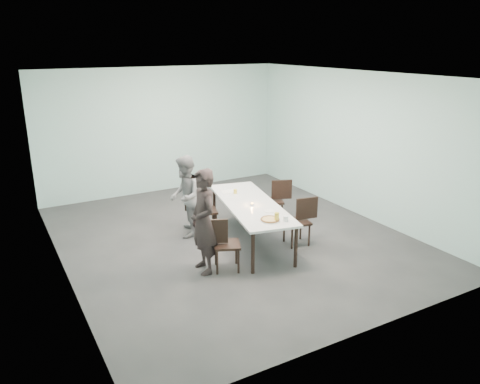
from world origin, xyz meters
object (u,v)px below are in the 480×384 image
amber_tumbler (235,191)px  tealight (252,204)px  chair_near_right (301,218)px  side_plate (269,211)px  beer_glass (277,217)px  water_tumbler (286,219)px  chair_near_left (222,241)px  diner_near (203,222)px  chair_far_right (276,198)px  pizza (270,220)px  table (250,206)px  chair_far_left (201,208)px  diner_far (185,196)px

amber_tumbler → tealight: bearing=-95.6°
chair_near_right → amber_tumbler: (-0.72, 1.16, 0.29)m
side_plate → beer_glass: bearing=-108.3°
beer_glass → water_tumbler: 0.15m
side_plate → water_tumbler: water_tumbler is taller
chair_near_left → diner_near: 0.45m
chair_far_right → beer_glass: (-1.09, -1.65, 0.32)m
side_plate → chair_far_right: bearing=51.7°
chair_far_right → pizza: (-1.17, -1.57, 0.27)m
chair_near_right → pizza: 1.03m
chair_far_right → diner_near: bearing=52.1°
beer_glass → amber_tumbler: beer_glass is taller
table → beer_glass: 1.01m
table → tealight: bearing=-109.0°
chair_far_left → table: bearing=-38.8°
diner_near → amber_tumbler: bearing=137.8°
diner_near → pizza: bearing=79.0°
chair_far_left → diner_near: size_ratio=0.51×
diner_near → chair_far_left: bearing=159.2°
chair_near_left → chair_near_right: (1.73, 0.22, 0.00)m
table → tealight: tealight is taller
diner_far → tealight: 1.32m
chair_far_left → diner_near: bearing=-97.8°
chair_near_left → chair_near_right: 1.74m
beer_glass → amber_tumbler: (0.12, 1.63, -0.03)m
table → amber_tumbler: size_ratio=34.11×
side_plate → tealight: size_ratio=3.21×
side_plate → water_tumbler: bearing=-92.5°
table → diner_far: diner_far is taller
chair_far_left → pizza: chair_far_left is taller
amber_tumbler → beer_glass: bearing=-94.3°
amber_tumbler → diner_far: bearing=166.3°
chair_far_left → beer_glass: (0.51, -1.83, 0.32)m
tealight → water_tumbler: bearing=-85.1°
side_plate → pizza: bearing=-121.0°
diner_far → pizza: size_ratio=4.56×
chair_near_right → diner_far: bearing=-30.2°
chair_far_right → side_plate: 1.53m
beer_glass → chair_near_right: bearing=28.8°
chair_far_left → beer_glass: bearing=-59.0°
pizza → tealight: bearing=81.1°
chair_near_right → side_plate: size_ratio=4.83×
chair_near_right → water_tumbler: size_ratio=9.67×
beer_glass → pizza: bearing=132.0°
side_plate → tealight: 0.42m
diner_near → beer_glass: size_ratio=11.34×
diner_near → beer_glass: 1.20m
diner_far → tealight: (0.87, -0.99, -0.00)m
chair_near_left → diner_far: bearing=110.5°
chair_far_right → tealight: 1.33m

